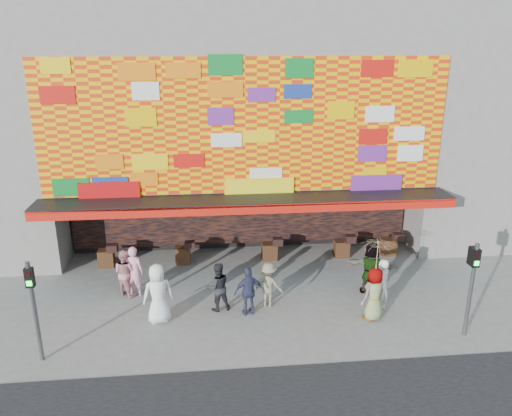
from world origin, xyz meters
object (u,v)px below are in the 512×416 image
object	(u,v)px
ped_f	(371,268)
ped_h	(381,285)
ped_g	(374,294)
ped_i	(125,273)
signal_left	(33,301)
signal_right	(472,280)
ped_a	(158,294)
ped_b	(134,271)
ped_c	(218,287)
ped_e	(249,291)
parasol	(377,256)
ped_d	(268,285)

from	to	relation	value
ped_f	ped_h	bearing A→B (deg)	109.33
ped_g	ped_h	size ratio (longest dim) A/B	0.97
ped_i	signal_left	bearing A→B (deg)	100.98
signal_right	ped_i	xyz separation A→B (m)	(-10.58, 3.64, -1.01)
ped_a	ped_b	world-z (taller)	ped_a
ped_c	ped_i	bearing A→B (deg)	-36.05
ped_e	ped_h	world-z (taller)	ped_h
ped_b	ped_f	world-z (taller)	ped_f
signal_right	ped_c	xyz separation A→B (m)	(-7.40, 2.28, -1.03)
parasol	ped_g	bearing A→B (deg)	180.00
ped_d	ped_g	bearing A→B (deg)	-179.00
ped_b	parasol	bearing A→B (deg)	-179.26
signal_left	ped_a	bearing A→B (deg)	29.17
ped_g	ped_h	distance (m)	0.64
ped_g	ped_i	world-z (taller)	ped_g
parasol	signal_right	bearing A→B (deg)	-25.74
ped_b	ped_c	xyz separation A→B (m)	(2.86, -1.35, -0.07)
signal_left	ped_b	distance (m)	4.31
signal_right	ped_i	size ratio (longest dim) A/B	1.77
signal_right	ped_b	size ratio (longest dim) A/B	1.65
signal_left	ped_b	bearing A→B (deg)	59.48
signal_left	ped_h	bearing A→B (deg)	9.38
ped_f	parasol	world-z (taller)	parasol
ped_d	ped_e	xyz separation A→B (m)	(-0.70, -0.51, 0.06)
ped_c	ped_f	xyz separation A→B (m)	(5.39, 0.66, 0.12)
ped_a	ped_d	xyz separation A→B (m)	(3.57, 0.66, -0.21)
ped_i	parasol	bearing A→B (deg)	-159.20
ped_h	ped_i	world-z (taller)	ped_h
ped_b	ped_g	xyz separation A→B (m)	(7.78, -2.42, -0.02)
signal_left	ped_c	xyz separation A→B (m)	(5.00, 2.28, -1.03)
signal_left	ped_c	distance (m)	5.59
ped_e	ped_f	size ratio (longest dim) A/B	0.87
signal_left	ped_g	size ratio (longest dim) A/B	1.70
ped_g	ped_h	world-z (taller)	ped_h
ped_e	ped_b	bearing A→B (deg)	-35.93
ped_h	ped_a	bearing A→B (deg)	-24.56
ped_g	ped_i	bearing A→B (deg)	-43.07
ped_a	ped_h	bearing A→B (deg)	164.80
ped_d	ped_i	distance (m)	5.02
ped_b	ped_e	bearing A→B (deg)	173.78
signal_left	ped_i	world-z (taller)	signal_left
ped_d	ped_i	bearing A→B (deg)	7.06
ped_i	parasol	world-z (taller)	parasol
ped_d	ped_e	bearing A→B (deg)	57.38
signal_left	ped_i	xyz separation A→B (m)	(1.82, 3.64, -1.01)
ped_c	ped_f	size ratio (longest dim) A/B	0.88
ped_g	ped_c	bearing A→B (deg)	-38.66
signal_left	ped_f	size ratio (longest dim) A/B	1.58
ped_i	ped_c	bearing A→B (deg)	-165.63
ped_b	ped_i	bearing A→B (deg)	15.09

